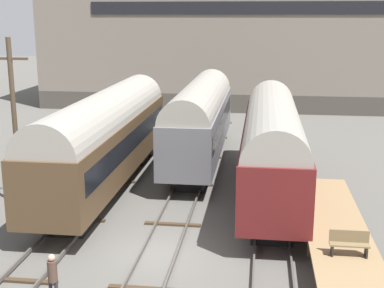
{
  "coord_description": "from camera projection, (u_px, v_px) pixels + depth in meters",
  "views": [
    {
      "loc": [
        3.88,
        -19.69,
        9.46
      ],
      "look_at": [
        0.0,
        9.86,
        2.2
      ],
      "focal_mm": 50.0,
      "sensor_mm": 36.0,
      "label": 1
    }
  ],
  "objects": [
    {
      "name": "bench",
      "position": [
        349.0,
        242.0,
        19.12
      ],
      "size": [
        1.4,
        0.4,
        0.91
      ],
      "color": "brown",
      "rests_on": "station_platform"
    },
    {
      "name": "train_car_brown",
      "position": [
        106.0,
        135.0,
        29.17
      ],
      "size": [
        3.12,
        17.72,
        5.4
      ],
      "color": "black",
      "rests_on": "ground"
    },
    {
      "name": "utility_pole",
      "position": [
        15.0,
        121.0,
        26.1
      ],
      "size": [
        1.8,
        0.24,
        8.41
      ],
      "color": "#473828",
      "rests_on": "ground"
    },
    {
      "name": "track_right",
      "position": [
        272.0,
        257.0,
        21.1
      ],
      "size": [
        2.6,
        60.0,
        0.26
      ],
      "color": "#4C4742",
      "rests_on": "ground"
    },
    {
      "name": "track_left",
      "position": [
        54.0,
        244.0,
        22.24
      ],
      "size": [
        2.6,
        60.0,
        0.26
      ],
      "color": "#4C4742",
      "rests_on": "ground"
    },
    {
      "name": "ground_plane",
      "position": [
        160.0,
        253.0,
        21.7
      ],
      "size": [
        200.0,
        200.0,
        0.0
      ],
      "primitive_type": "plane",
      "color": "#56544F"
    },
    {
      "name": "train_car_maroon",
      "position": [
        272.0,
        142.0,
        27.82
      ],
      "size": [
        3.01,
        16.07,
        5.27
      ],
      "color": "black",
      "rests_on": "ground"
    },
    {
      "name": "station_platform",
      "position": [
        338.0,
        235.0,
        21.18
      ],
      "size": [
        2.5,
        14.48,
        1.03
      ],
      "color": "#8C704C",
      "rests_on": "ground"
    },
    {
      "name": "warehouse_building",
      "position": [
        238.0,
        17.0,
        56.83
      ],
      "size": [
        39.74,
        13.57,
        18.22
      ],
      "color": "#46403A",
      "rests_on": "ground"
    },
    {
      "name": "train_car_grey",
      "position": [
        200.0,
        117.0,
        34.46
      ],
      "size": [
        2.98,
        15.94,
        5.32
      ],
      "color": "black",
      "rests_on": "ground"
    },
    {
      "name": "person_worker",
      "position": [
        53.0,
        275.0,
        17.6
      ],
      "size": [
        0.32,
        0.32,
        1.83
      ],
      "color": "#282833",
      "rests_on": "ground"
    },
    {
      "name": "track_middle",
      "position": [
        160.0,
        250.0,
        21.67
      ],
      "size": [
        2.6,
        60.0,
        0.26
      ],
      "color": "#4C4742",
      "rests_on": "ground"
    }
  ]
}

